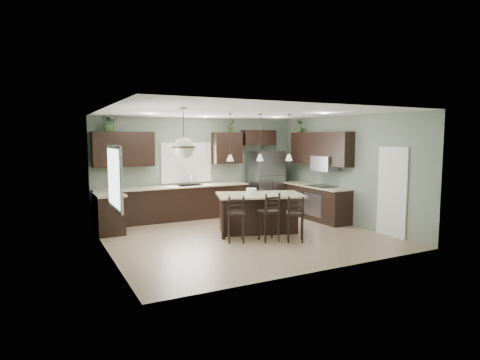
% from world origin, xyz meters
% --- Properties ---
extents(ground, '(6.00, 6.00, 0.00)m').
position_xyz_m(ground, '(0.00, 0.00, 0.00)').
color(ground, '#9E8466').
rests_on(ground, ground).
extents(pantry_door, '(0.04, 0.82, 2.04)m').
position_xyz_m(pantry_door, '(2.98, -1.55, 1.02)').
color(pantry_door, white).
rests_on(pantry_door, ground).
extents(window_back, '(1.35, 0.02, 1.00)m').
position_xyz_m(window_back, '(-0.40, 2.73, 1.55)').
color(window_back, white).
rests_on(window_back, room_shell).
extents(window_left, '(0.02, 1.10, 1.00)m').
position_xyz_m(window_left, '(-2.98, -0.80, 1.55)').
color(window_left, white).
rests_on(window_left, room_shell).
extents(left_return_cabs, '(0.60, 0.90, 0.90)m').
position_xyz_m(left_return_cabs, '(-2.70, 1.70, 0.45)').
color(left_return_cabs, black).
rests_on(left_return_cabs, ground).
extents(left_return_countertop, '(0.66, 0.96, 0.04)m').
position_xyz_m(left_return_countertop, '(-2.68, 1.70, 0.92)').
color(left_return_countertop, beige).
rests_on(left_return_countertop, left_return_cabs).
extents(back_lower_cabs, '(4.20, 0.60, 0.90)m').
position_xyz_m(back_lower_cabs, '(-0.85, 2.45, 0.45)').
color(back_lower_cabs, black).
rests_on(back_lower_cabs, ground).
extents(back_countertop, '(4.20, 0.66, 0.04)m').
position_xyz_m(back_countertop, '(-0.85, 2.43, 0.92)').
color(back_countertop, beige).
rests_on(back_countertop, back_lower_cabs).
extents(sink_inset, '(0.70, 0.45, 0.01)m').
position_xyz_m(sink_inset, '(-0.40, 2.43, 0.94)').
color(sink_inset, gray).
rests_on(sink_inset, back_countertop).
extents(faucet, '(0.02, 0.02, 0.28)m').
position_xyz_m(faucet, '(-0.40, 2.40, 1.08)').
color(faucet, silver).
rests_on(faucet, back_countertop).
extents(back_upper_left, '(1.55, 0.34, 0.90)m').
position_xyz_m(back_upper_left, '(-2.15, 2.58, 1.95)').
color(back_upper_left, black).
rests_on(back_upper_left, room_shell).
extents(back_upper_right, '(0.85, 0.34, 0.90)m').
position_xyz_m(back_upper_right, '(0.80, 2.58, 1.95)').
color(back_upper_right, black).
rests_on(back_upper_right, room_shell).
extents(fridge_header, '(1.05, 0.34, 0.45)m').
position_xyz_m(fridge_header, '(1.85, 2.58, 2.25)').
color(fridge_header, black).
rests_on(fridge_header, room_shell).
extents(right_lower_cabs, '(0.60, 2.35, 0.90)m').
position_xyz_m(right_lower_cabs, '(2.70, 0.87, 0.45)').
color(right_lower_cabs, black).
rests_on(right_lower_cabs, ground).
extents(right_countertop, '(0.66, 2.35, 0.04)m').
position_xyz_m(right_countertop, '(2.68, 0.87, 0.92)').
color(right_countertop, beige).
rests_on(right_countertop, right_lower_cabs).
extents(cooktop, '(0.58, 0.75, 0.02)m').
position_xyz_m(cooktop, '(2.68, 0.60, 0.94)').
color(cooktop, black).
rests_on(cooktop, right_countertop).
extents(wall_oven_front, '(0.01, 0.72, 0.60)m').
position_xyz_m(wall_oven_front, '(2.40, 0.60, 0.45)').
color(wall_oven_front, gray).
rests_on(wall_oven_front, right_lower_cabs).
extents(right_upper_cabs, '(0.34, 2.35, 0.90)m').
position_xyz_m(right_upper_cabs, '(2.83, 0.87, 1.95)').
color(right_upper_cabs, black).
rests_on(right_upper_cabs, room_shell).
extents(microwave, '(0.40, 0.75, 0.40)m').
position_xyz_m(microwave, '(2.78, 0.60, 1.55)').
color(microwave, gray).
rests_on(microwave, right_upper_cabs).
extents(refrigerator, '(0.90, 0.74, 1.85)m').
position_xyz_m(refrigerator, '(1.93, 2.27, 0.93)').
color(refrigerator, gray).
rests_on(refrigerator, ground).
extents(kitchen_island, '(2.24, 1.70, 0.92)m').
position_xyz_m(kitchen_island, '(0.48, 0.13, 0.46)').
color(kitchen_island, black).
rests_on(kitchen_island, ground).
extents(serving_dish, '(0.24, 0.24, 0.14)m').
position_xyz_m(serving_dish, '(0.29, 0.19, 0.99)').
color(serving_dish, silver).
rests_on(serving_dish, kitchen_island).
extents(bar_stool_left, '(0.50, 0.50, 1.03)m').
position_xyz_m(bar_stool_left, '(-0.41, -0.41, 0.52)').
color(bar_stool_left, black).
rests_on(bar_stool_left, ground).
extents(bar_stool_center, '(0.43, 0.43, 1.07)m').
position_xyz_m(bar_stool_center, '(0.27, -0.65, 0.54)').
color(bar_stool_center, black).
rests_on(bar_stool_center, ground).
extents(bar_stool_right, '(0.52, 0.52, 1.01)m').
position_xyz_m(bar_stool_right, '(0.75, -0.95, 0.51)').
color(bar_stool_right, black).
rests_on(bar_stool_right, ground).
extents(pendant_left, '(0.17, 0.17, 1.10)m').
position_xyz_m(pendant_left, '(-0.18, 0.35, 2.25)').
color(pendant_left, silver).
rests_on(pendant_left, room_shell).
extents(pendant_center, '(0.17, 0.17, 1.10)m').
position_xyz_m(pendant_center, '(0.48, 0.13, 2.25)').
color(pendant_center, white).
rests_on(pendant_center, room_shell).
extents(pendant_right, '(0.17, 0.17, 1.10)m').
position_xyz_m(pendant_right, '(1.15, -0.09, 2.25)').
color(pendant_right, white).
rests_on(pendant_right, room_shell).
extents(chandelier, '(0.43, 0.43, 0.95)m').
position_xyz_m(chandelier, '(-1.71, -0.81, 2.33)').
color(chandelier, beige).
rests_on(chandelier, room_shell).
extents(plant_back_left, '(0.47, 0.42, 0.47)m').
position_xyz_m(plant_back_left, '(-2.48, 2.55, 2.63)').
color(plant_back_left, '#2C5324').
rests_on(plant_back_left, back_upper_left).
extents(plant_back_right, '(0.23, 0.20, 0.38)m').
position_xyz_m(plant_back_right, '(0.91, 2.55, 2.59)').
color(plant_back_right, '#365525').
rests_on(plant_back_right, back_upper_right).
extents(plant_right_wall, '(0.22, 0.22, 0.35)m').
position_xyz_m(plant_right_wall, '(2.80, 1.81, 2.58)').
color(plant_right_wall, '#2F5625').
rests_on(plant_right_wall, right_upper_cabs).
extents(room_shell, '(6.00, 6.00, 6.00)m').
position_xyz_m(room_shell, '(0.00, 0.00, 1.70)').
color(room_shell, slate).
rests_on(room_shell, ground).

